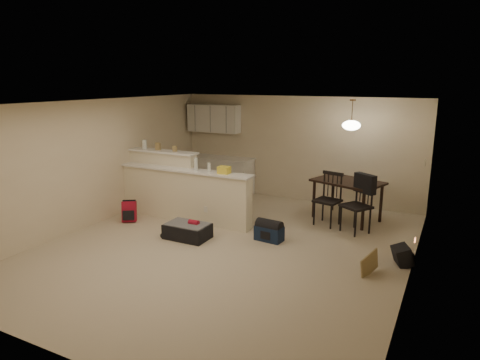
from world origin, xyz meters
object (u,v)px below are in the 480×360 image
Objects in this scene: dining_chair_near at (327,199)px; black_daypack at (402,256)px; pendant_lamp at (351,125)px; suitcase at (188,231)px; navy_duffel at (269,233)px; dining_table at (348,185)px; red_backpack at (129,212)px; dining_chair_far at (356,205)px.

black_daypack is (1.62, -1.34, -0.38)m from dining_chair_near.
suitcase is (-2.36, -2.44, -1.85)m from pendant_lamp.
pendant_lamp is 1.83× the size of black_daypack.
black_daypack reaches higher than navy_duffel.
red_backpack is at bearing -132.90° from dining_table.
black_daypack is (2.31, 0.00, 0.01)m from navy_duffel.
dining_table is 2.36m from black_daypack.
dining_chair_far reaches higher than dining_table.
pendant_lamp reaches higher than dining_chair_near.
dining_table is at bearing 45.73° from suitcase.
navy_duffel is at bearing -25.60° from red_backpack.
pendant_lamp is 1.57m from dining_chair_near.
dining_chair_near is at bearing -118.01° from pendant_lamp.
pendant_lamp reaches higher than navy_duffel.
dining_table is at bearing 90.00° from pendant_lamp.
black_daypack is at bearing -15.70° from dining_chair_far.
dining_table reaches higher than red_backpack.
pendant_lamp is at bearing 45.73° from suitcase.
suitcase is 3.74m from black_daypack.
black_daypack is (5.31, 0.33, -0.06)m from red_backpack.
red_backpack is at bearing -127.96° from dining_chair_far.
dining_chair_near is 3.16× the size of black_daypack.
dining_chair_near is (-0.27, -0.51, -1.46)m from pendant_lamp.
black_daypack is at bearing -26.94° from dining_chair_near.
dining_chair_far is 4.57m from red_backpack.
dining_chair_far is 2.22× the size of navy_duffel.
black_daypack is at bearing 5.72° from navy_duffel.
suitcase is at bearing -114.06° from dining_chair_far.
dining_chair_near is 0.64m from dining_chair_far.
pendant_lamp is at bearing 148.65° from dining_chair_far.
navy_duffel is (3.01, 0.33, -0.08)m from red_backpack.
dining_chair_far is at bearing 47.19° from navy_duffel.
dining_table is 1.45× the size of dining_chair_near.
navy_duffel is at bearing 22.61° from suitcase.
dining_table is 0.62m from dining_chair_near.
red_backpack is (-4.31, -1.48, -0.34)m from dining_chair_far.
dining_chair_far is 1.78m from navy_duffel.
red_backpack is (-3.97, -2.18, -1.78)m from pendant_lamp.
suitcase is 1.51m from navy_duffel.
pendant_lamp is 2.94m from black_daypack.
pendant_lamp is at bearing 74.68° from dining_chair_near.
red_backpack is at bearing -168.03° from navy_duffel.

